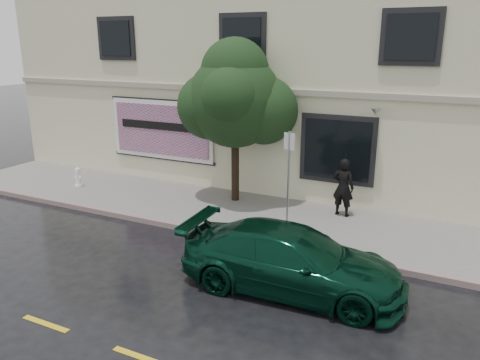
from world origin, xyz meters
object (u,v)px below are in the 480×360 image
at_px(street_tree, 235,101).
at_px(pedestrian, 343,187).
at_px(car, 292,260).
at_px(fire_hydrant, 78,177).

bearing_deg(street_tree, pedestrian, 1.91).
distance_m(car, pedestrian, 4.52).
distance_m(car, fire_hydrant, 9.75).
height_order(pedestrian, street_tree, street_tree).
relative_size(car, pedestrian, 2.72).
height_order(car, fire_hydrant, car).
bearing_deg(fire_hydrant, car, -19.68).
bearing_deg(street_tree, fire_hydrant, -168.76).
bearing_deg(car, fire_hydrant, 67.71).
xyz_separation_m(pedestrian, street_tree, (-3.46, -0.12, 2.32)).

